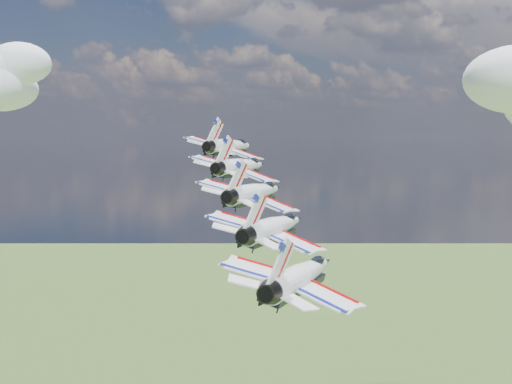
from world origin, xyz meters
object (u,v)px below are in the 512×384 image
Objects in this scene: jet_0 at (231,146)px; jet_3 at (275,227)px; jet_2 at (256,192)px; jet_1 at (242,166)px; jet_4 at (302,275)px.

jet_0 is 38.05m from jet_3.
jet_0 is 1.00× the size of jet_2.
jet_2 reaches higher than jet_3.
jet_0 is 12.68m from jet_1.
jet_0 reaches higher than jet_2.
jet_4 is at bearing -58.42° from jet_2.
jet_4 is (27.41, -25.23, -7.75)m from jet_1.
jet_2 is (9.14, -8.41, -2.58)m from jet_1.
jet_0 is 25.37m from jet_2.
jet_1 is at bearing 121.58° from jet_3.
jet_4 is at bearing -58.42° from jet_0.
jet_4 is (9.14, -8.41, -2.58)m from jet_3.
jet_1 reaches higher than jet_3.
jet_2 is 12.68m from jet_3.
jet_3 is at bearing 121.58° from jet_4.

